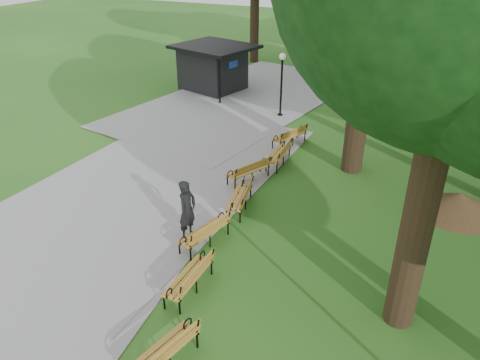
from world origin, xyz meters
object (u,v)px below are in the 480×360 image
at_px(kiosk, 212,67).
at_px(person, 187,210).
at_px(bench_6, 278,154).
at_px(dirt_mound, 458,203).
at_px(bench_3, 204,232).
at_px(bench_7, 289,136).
at_px(bench_4, 239,197).
at_px(bench_2, 189,277).
at_px(bench_5, 248,170).
at_px(lamp_post, 282,72).
at_px(bench_1, 162,351).

bearing_deg(kiosk, person, -50.09).
bearing_deg(bench_6, dirt_mound, 79.34).
bearing_deg(dirt_mound, bench_3, -142.87).
xyz_separation_m(person, dirt_mound, (7.33, 4.92, -0.58)).
bearing_deg(bench_7, bench_3, 22.78).
xyz_separation_m(bench_3, bench_4, (0.08, 2.26, 0.00)).
height_order(person, dirt_mound, person).
height_order(dirt_mound, bench_2, bench_2).
bearing_deg(bench_2, bench_5, -170.20).
bearing_deg(bench_7, bench_4, 24.11).
height_order(bench_5, bench_6, same).
bearing_deg(lamp_post, bench_6, -70.38).
bearing_deg(person, bench_6, -3.01).
xyz_separation_m(bench_2, bench_7, (-0.82, 9.95, 0.00)).
bearing_deg(kiosk, dirt_mound, -18.19).
bearing_deg(bench_6, bench_3, -3.07).
relative_size(bench_4, bench_6, 1.00).
relative_size(person, lamp_post, 0.60).
xyz_separation_m(bench_1, bench_6, (-1.28, 10.25, 0.00)).
xyz_separation_m(bench_4, bench_6, (-0.03, 3.75, 0.00)).
xyz_separation_m(bench_1, bench_3, (-1.33, 4.23, 0.00)).
relative_size(bench_5, bench_6, 1.00).
distance_m(person, lamp_post, 11.34).
distance_m(lamp_post, bench_5, 7.50).
bearing_deg(bench_4, bench_2, -4.52).
xyz_separation_m(bench_3, bench_5, (-0.46, 4.21, 0.00)).
relative_size(bench_2, bench_5, 1.00).
xyz_separation_m(bench_4, bench_7, (-0.27, 5.73, 0.00)).
relative_size(bench_3, bench_6, 1.00).
bearing_deg(bench_1, person, -142.57).
bearing_deg(bench_3, kiosk, -139.46).
height_order(kiosk, lamp_post, lamp_post).
xyz_separation_m(lamp_post, bench_5, (1.39, -7.13, -1.84)).
xyz_separation_m(lamp_post, bench_1, (3.18, -15.58, -1.84)).
bearing_deg(bench_2, kiosk, -154.24).
relative_size(person, bench_1, 1.00).
bearing_deg(bench_4, bench_6, 168.65).
bearing_deg(bench_5, bench_1, 36.83).
bearing_deg(bench_3, bench_2, 31.16).
bearing_deg(dirt_mound, bench_7, 157.06).
bearing_deg(dirt_mound, bench_5, -173.12).
bearing_deg(dirt_mound, bench_4, -157.02).
xyz_separation_m(kiosk, bench_6, (7.20, -8.06, -0.88)).
relative_size(bench_1, bench_6, 1.00).
distance_m(bench_2, bench_5, 6.25).
distance_m(lamp_post, bench_1, 16.00).
bearing_deg(bench_1, bench_7, -159.54).
distance_m(bench_2, bench_4, 4.25).
height_order(kiosk, bench_1, kiosk).
xyz_separation_m(bench_4, bench_5, (-0.54, 1.95, 0.00)).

